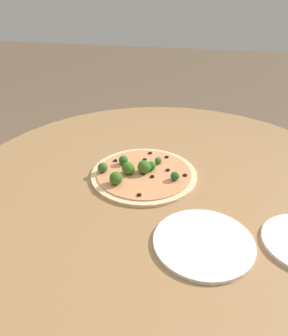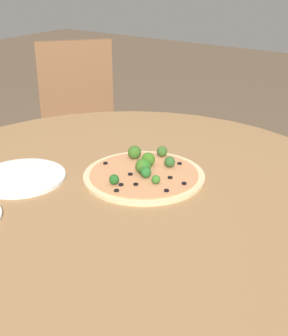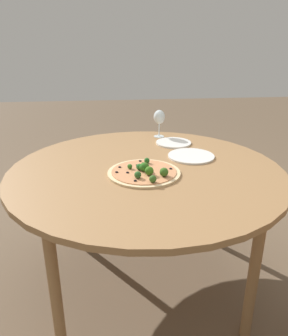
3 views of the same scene
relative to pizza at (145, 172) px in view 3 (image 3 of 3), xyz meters
The scene contains 6 objects.
ground_plane 0.73m from the pizza, 10.94° to the right, with size 12.00×12.00×0.00m, color brown.
dining_table 0.11m from the pizza, 10.94° to the right, with size 1.39×1.39×0.71m.
pizza is the anchor object (origin of this frame).
wine_glass 0.66m from the pizza, 14.64° to the right, with size 0.07×0.07×0.18m.
plate_near 0.36m from the pizza, 52.32° to the right, with size 0.26×0.26×0.01m.
plate_far 0.53m from the pizza, 26.31° to the right, with size 0.22×0.22×0.01m.
Camera 3 is at (-1.54, 0.18, 1.33)m, focal length 35.00 mm.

